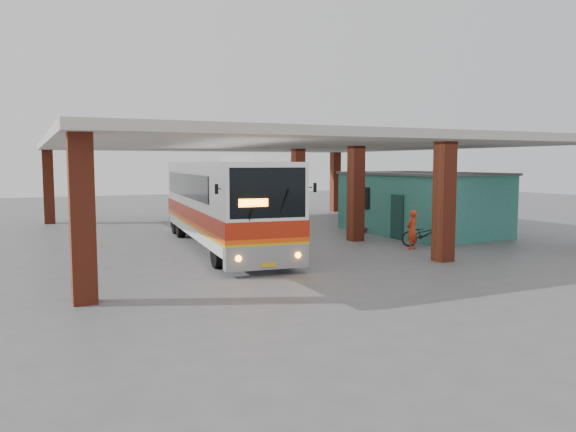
# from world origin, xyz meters

# --- Properties ---
(ground) EXTENTS (90.00, 90.00, 0.00)m
(ground) POSITION_xyz_m (0.00, 0.00, 0.00)
(ground) COLOR #515154
(ground) RESTS_ON ground
(brick_columns) EXTENTS (20.10, 21.60, 4.35)m
(brick_columns) POSITION_xyz_m (1.43, 5.00, 2.17)
(brick_columns) COLOR maroon
(brick_columns) RESTS_ON ground
(canopy_roof) EXTENTS (21.00, 23.00, 0.30)m
(canopy_roof) POSITION_xyz_m (0.50, 6.50, 4.50)
(canopy_roof) COLOR #BCB7AA
(canopy_roof) RESTS_ON brick_columns
(shop_building) EXTENTS (5.20, 8.20, 3.11)m
(shop_building) POSITION_xyz_m (7.49, 4.00, 1.56)
(shop_building) COLOR #28665F
(shop_building) RESTS_ON ground
(coach_bus) EXTENTS (4.09, 13.44, 3.86)m
(coach_bus) POSITION_xyz_m (-3.24, 3.62, 1.92)
(coach_bus) COLOR white
(coach_bus) RESTS_ON ground
(motorcycle) EXTENTS (2.11, 1.43, 1.05)m
(motorcycle) POSITION_xyz_m (4.70, 0.15, 0.53)
(motorcycle) COLOR black
(motorcycle) RESTS_ON ground
(pedestrian) EXTENTS (0.69, 0.56, 1.63)m
(pedestrian) POSITION_xyz_m (3.70, -0.27, 0.82)
(pedestrian) COLOR red
(pedestrian) RESTS_ON ground
(red_chair) EXTENTS (0.46, 0.46, 0.79)m
(red_chair) POSITION_xyz_m (5.09, 5.25, 0.36)
(red_chair) COLOR #B11219
(red_chair) RESTS_ON ground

